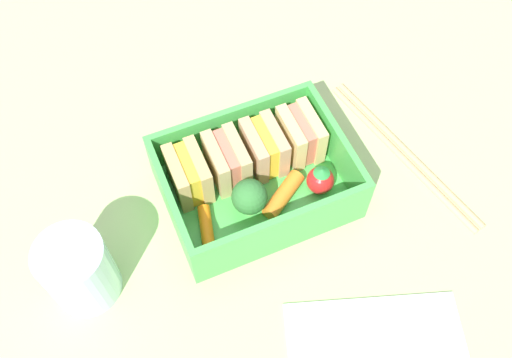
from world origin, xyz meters
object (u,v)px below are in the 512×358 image
sandwich_left (189,174)px  drinking_glass (79,271)px  strawberry_far_left (320,180)px  sandwich_center_left (227,161)px  broccoli_floret (250,197)px  folded_napkin (377,349)px  carrot_stick_far_left (207,233)px  sandwich_center (264,148)px  sandwich_center_right (300,135)px  chopstick_pair (404,152)px  carrot_stick_left (283,195)px

sandwich_left → drinking_glass: bearing=-155.0°
strawberry_far_left → sandwich_center_left: bearing=146.8°
broccoli_floret → folded_napkin: bearing=-72.6°
carrot_stick_far_left → folded_napkin: bearing=-57.5°
sandwich_center → strawberry_far_left: bearing=-53.3°
carrot_stick_far_left → strawberry_far_left: bearing=2.6°
sandwich_center_right → chopstick_pair: 11.02cm
sandwich_center → sandwich_center_right: (3.76, 0.00, 0.00)cm
sandwich_left → carrot_stick_left: size_ratio=0.97×
sandwich_center_right → drinking_glass: bearing=-166.8°
sandwich_center_left → strawberry_far_left: sandwich_center_left is taller
chopstick_pair → drinking_glass: 32.71cm
broccoli_floret → carrot_stick_left: (3.33, -0.09, -1.72)cm
sandwich_center_right → chopstick_pair: bearing=-22.4°
carrot_stick_far_left → carrot_stick_left: size_ratio=1.03×
sandwich_center_right → broccoli_floret: sandwich_center_right is taller
sandwich_center → drinking_glass: size_ratio=0.67×
carrot_stick_far_left → drinking_glass: size_ratio=0.71×
sandwich_center → carrot_stick_far_left: 9.65cm
broccoli_floret → carrot_stick_left: broccoli_floret is taller
sandwich_center_right → carrot_stick_left: sandwich_center_right is taller
broccoli_floret → drinking_glass: 15.62cm
sandwich_center_left → carrot_stick_far_left: bearing=-127.5°
chopstick_pair → drinking_glass: bearing=-177.7°
sandwich_left → strawberry_far_left: size_ratio=1.54×
sandwich_left → broccoli_floret: (4.14, -4.50, 0.23)cm
sandwich_center_right → chopstick_pair: size_ratio=0.24×
sandwich_center_right → folded_napkin: bearing=-96.4°
sandwich_center_right → strawberry_far_left: size_ratio=1.54×
chopstick_pair → carrot_stick_far_left: bearing=-176.5°
sandwich_left → carrot_stick_far_left: 5.61cm
sandwich_center_right → broccoli_floret: 8.44cm
sandwich_center_right → strawberry_far_left: 4.89cm
chopstick_pair → strawberry_far_left: bearing=-175.5°
strawberry_far_left → drinking_glass: drinking_glass is taller
sandwich_center_left → broccoli_floret: sandwich_center_left is taller
sandwich_center_left → strawberry_far_left: bearing=-33.2°
sandwich_center_left → folded_napkin: size_ratio=0.33×
carrot_stick_left → strawberry_far_left: bearing=-3.5°
sandwich_left → sandwich_center_left: same height
drinking_glass → chopstick_pair: bearing=2.3°
sandwich_center_right → drinking_glass: (-22.74, -5.33, 0.19)cm
folded_napkin → broccoli_floret: bearing=107.4°
sandwich_center_left → drinking_glass: drinking_glass is taller
strawberry_far_left → sandwich_center_right: bearing=87.9°
carrot_stick_far_left → chopstick_pair: carrot_stick_far_left is taller
sandwich_center_right → drinking_glass: size_ratio=0.67×
carrot_stick_far_left → strawberry_far_left: 11.49cm
sandwich_center → broccoli_floret: 5.63cm
chopstick_pair → drinking_glass: size_ratio=2.84×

